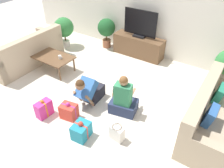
{
  "coord_description": "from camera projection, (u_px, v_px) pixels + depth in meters",
  "views": [
    {
      "loc": [
        2.37,
        -2.75,
        3.05
      ],
      "look_at": [
        0.4,
        0.22,
        0.45
      ],
      "focal_mm": 35.0,
      "sensor_mm": 36.0,
      "label": 1
    }
  ],
  "objects": [
    {
      "name": "ground_plane",
      "position": [
        91.0,
        100.0,
        4.71
      ],
      "size": [
        16.0,
        16.0,
        0.0
      ],
      "primitive_type": "plane",
      "color": "beige"
    },
    {
      "name": "wall_back",
      "position": [
        150.0,
        8.0,
        5.71
      ],
      "size": [
        8.4,
        0.06,
        2.6
      ],
      "color": "white",
      "rests_on": "ground_plane"
    },
    {
      "name": "sofa_left",
      "position": [
        26.0,
        53.0,
        5.78
      ],
      "size": [
        0.91,
        2.01,
        0.85
      ],
      "rotation": [
        0.0,
        0.0,
        -1.57
      ],
      "color": "tan",
      "rests_on": "ground_plane"
    },
    {
      "name": "sofa_right",
      "position": [
        217.0,
        118.0,
        3.84
      ],
      "size": [
        0.91,
        2.01,
        0.85
      ],
      "rotation": [
        0.0,
        0.0,
        1.57
      ],
      "color": "tan",
      "rests_on": "ground_plane"
    },
    {
      "name": "coffee_table",
      "position": [
        52.0,
        58.0,
        5.48
      ],
      "size": [
        1.08,
        0.63,
        0.4
      ],
      "color": "brown",
      "rests_on": "ground_plane"
    },
    {
      "name": "tv_console",
      "position": [
        138.0,
        46.0,
        6.17
      ],
      "size": [
        1.42,
        0.44,
        0.57
      ],
      "color": "brown",
      "rests_on": "ground_plane"
    },
    {
      "name": "tv",
      "position": [
        140.0,
        25.0,
        5.8
      ],
      "size": [
        0.94,
        0.2,
        0.74
      ],
      "color": "black",
      "rests_on": "tv_console"
    },
    {
      "name": "potted_plant_back_left",
      "position": [
        106.0,
        29.0,
        6.44
      ],
      "size": [
        0.52,
        0.52,
        0.88
      ],
      "color": "#A36042",
      "rests_on": "ground_plane"
    },
    {
      "name": "potted_plant_corner_left",
      "position": [
        64.0,
        28.0,
        6.46
      ],
      "size": [
        0.58,
        0.58,
        0.9
      ],
      "color": "beige",
      "rests_on": "ground_plane"
    },
    {
      "name": "person_kneeling",
      "position": [
        89.0,
        91.0,
        4.45
      ],
      "size": [
        0.36,
        0.76,
        0.74
      ],
      "rotation": [
        0.0,
        0.0,
        0.06
      ],
      "color": "#23232D",
      "rests_on": "ground_plane"
    },
    {
      "name": "person_sitting",
      "position": [
        123.0,
        100.0,
        4.25
      ],
      "size": [
        0.59,
        0.55,
        0.87
      ],
      "rotation": [
        0.0,
        0.0,
        3.34
      ],
      "color": "#283351",
      "rests_on": "ground_plane"
    },
    {
      "name": "dog",
      "position": [
        117.0,
        94.0,
        4.58
      ],
      "size": [
        0.41,
        0.34,
        0.29
      ],
      "rotation": [
        0.0,
        0.0,
        0.91
      ],
      "color": "black",
      "rests_on": "ground_plane"
    },
    {
      "name": "gift_box_a",
      "position": [
        44.0,
        109.0,
        4.23
      ],
      "size": [
        0.2,
        0.33,
        0.39
      ],
      "rotation": [
        0.0,
        0.0,
        -0.08
      ],
      "color": "#CC3389",
      "rests_on": "ground_plane"
    },
    {
      "name": "gift_box_b",
      "position": [
        81.0,
        131.0,
        3.81
      ],
      "size": [
        0.29,
        0.34,
        0.37
      ],
      "rotation": [
        0.0,
        0.0,
        0.09
      ],
      "color": "teal",
      "rests_on": "ground_plane"
    },
    {
      "name": "gift_box_c",
      "position": [
        69.0,
        111.0,
        4.2
      ],
      "size": [
        0.34,
        0.29,
        0.37
      ],
      "rotation": [
        0.0,
        0.0,
        0.17
      ],
      "color": "red",
      "rests_on": "ground_plane"
    },
    {
      "name": "gift_bag_a",
      "position": [
        117.0,
        133.0,
        3.77
      ],
      "size": [
        0.27,
        0.18,
        0.31
      ],
      "rotation": [
        0.0,
        0.0,
        -0.12
      ],
      "color": "white",
      "rests_on": "ground_plane"
    },
    {
      "name": "mug",
      "position": [
        60.0,
        57.0,
        5.32
      ],
      "size": [
        0.12,
        0.08,
        0.09
      ],
      "color": "silver",
      "rests_on": "coffee_table"
    }
  ]
}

